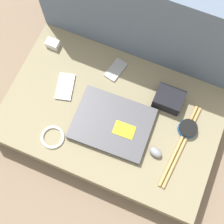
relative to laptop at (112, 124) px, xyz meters
name	(u,v)px	position (x,y,z in m)	size (l,w,h in m)	color
ground_plane	(112,123)	(-0.02, 0.05, -0.17)	(8.00, 8.00, 0.00)	#7A6651
couch_seat	(112,119)	(-0.02, 0.05, -0.09)	(0.96, 0.61, 0.15)	#847A5B
couch_backrest	(148,22)	(-0.02, 0.45, 0.13)	(0.96, 0.20, 0.60)	slate
laptop	(112,124)	(0.00, 0.00, 0.00)	(0.34, 0.27, 0.03)	#47474C
computer_mouse	(156,152)	(0.22, -0.05, 0.00)	(0.07, 0.05, 0.04)	gray
speaker_puck	(188,129)	(0.31, 0.11, 0.00)	(0.08, 0.08, 0.03)	#1E569E
phone_silver	(116,70)	(-0.09, 0.25, -0.01)	(0.08, 0.12, 0.01)	#99999E
phone_black	(65,87)	(-0.27, 0.08, -0.01)	(0.10, 0.14, 0.01)	#B7B7BC
camera_pouch	(169,99)	(0.19, 0.20, 0.02)	(0.12, 0.10, 0.07)	black
charger_brick	(53,44)	(-0.41, 0.25, 0.00)	(0.06, 0.04, 0.04)	silver
cable_coil	(53,137)	(-0.22, -0.15, -0.01)	(0.10, 0.10, 0.01)	white
drumstick_pair	(181,146)	(0.31, 0.03, -0.01)	(0.07, 0.39, 0.01)	tan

